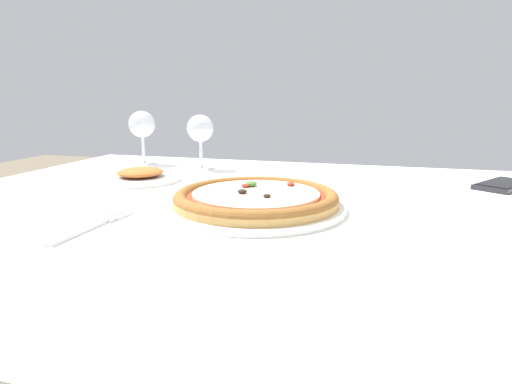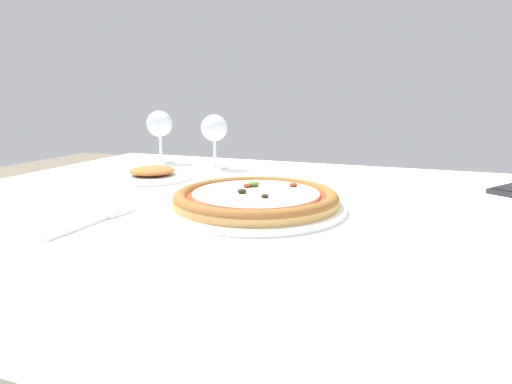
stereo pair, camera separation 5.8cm
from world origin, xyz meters
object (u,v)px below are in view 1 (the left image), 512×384
object	(u,v)px
dining_table	(279,254)
pizza_plate	(256,200)
side_plate	(141,176)
wine_glass_far_right	(142,127)
wine_glass_far_left	(200,131)
cell_phone	(504,185)
fork	(95,225)

from	to	relation	value
dining_table	pizza_plate	xyz separation A→B (m)	(-0.03, -0.03, 0.10)
dining_table	side_plate	distance (m)	0.38
pizza_plate	wine_glass_far_right	size ratio (longest dim) A/B	2.04
side_plate	dining_table	bearing A→B (deg)	-21.53
wine_glass_far_left	cell_phone	xyz separation A→B (m)	(0.69, -0.04, -0.09)
fork	side_plate	bearing A→B (deg)	109.56
pizza_plate	wine_glass_far_left	size ratio (longest dim) A/B	2.14
wine_glass_far_left	wine_glass_far_right	bearing A→B (deg)	169.19
wine_glass_far_left	wine_glass_far_right	distance (m)	0.19
fork	cell_phone	bearing A→B (deg)	35.73
dining_table	pizza_plate	distance (m)	0.11
dining_table	wine_glass_far_left	bearing A→B (deg)	131.01
wine_glass_far_left	cell_phone	bearing A→B (deg)	-3.45
pizza_plate	cell_phone	xyz separation A→B (m)	(0.44, 0.31, -0.01)
dining_table	fork	bearing A→B (deg)	-141.38
dining_table	wine_glass_far_right	distance (m)	0.61
wine_glass_far_left	side_plate	distance (m)	0.21
side_plate	wine_glass_far_right	bearing A→B (deg)	118.45
wine_glass_far_left	cell_phone	world-z (taller)	wine_glass_far_left
pizza_plate	wine_glass_far_left	xyz separation A→B (m)	(-0.24, 0.35, 0.08)
wine_glass_far_right	side_plate	world-z (taller)	wine_glass_far_right
cell_phone	wine_glass_far_left	bearing A→B (deg)	176.55
dining_table	pizza_plate	bearing A→B (deg)	-137.16
fork	wine_glass_far_right	world-z (taller)	wine_glass_far_right
dining_table	pizza_plate	world-z (taller)	pizza_plate
cell_phone	dining_table	bearing A→B (deg)	-145.99
dining_table	wine_glass_far_left	world-z (taller)	wine_glass_far_left
dining_table	cell_phone	bearing A→B (deg)	34.01
dining_table	fork	xyz separation A→B (m)	(-0.23, -0.18, 0.09)
cell_phone	side_plate	size ratio (longest dim) A/B	0.91
wine_glass_far_right	cell_phone	bearing A→B (deg)	-5.03
cell_phone	side_plate	bearing A→B (deg)	-169.41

